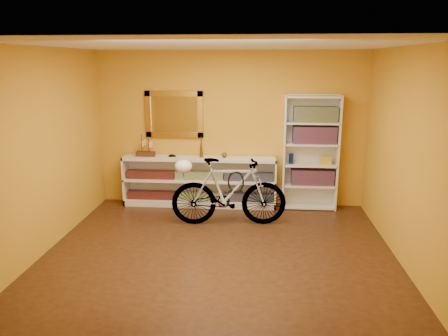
# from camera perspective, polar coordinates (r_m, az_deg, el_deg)

# --- Properties ---
(floor) EXTENTS (4.50, 4.00, 0.01)m
(floor) POSITION_cam_1_polar(r_m,az_deg,el_deg) (5.72, -0.60, -11.05)
(floor) COLOR black
(floor) RESTS_ON ground
(ceiling) EXTENTS (4.50, 4.00, 0.01)m
(ceiling) POSITION_cam_1_polar(r_m,az_deg,el_deg) (5.18, -0.67, 16.11)
(ceiling) COLOR silver
(ceiling) RESTS_ON ground
(back_wall) EXTENTS (4.50, 0.01, 2.60)m
(back_wall) POSITION_cam_1_polar(r_m,az_deg,el_deg) (7.26, 0.86, 5.16)
(back_wall) COLOR #C48A1D
(back_wall) RESTS_ON ground
(left_wall) EXTENTS (0.01, 4.00, 2.60)m
(left_wall) POSITION_cam_1_polar(r_m,az_deg,el_deg) (5.95, -22.83, 2.09)
(left_wall) COLOR #C48A1D
(left_wall) RESTS_ON ground
(right_wall) EXTENTS (0.01, 4.00, 2.60)m
(right_wall) POSITION_cam_1_polar(r_m,az_deg,el_deg) (5.56, 23.18, 1.30)
(right_wall) COLOR #C48A1D
(right_wall) RESTS_ON ground
(gilt_mirror) EXTENTS (0.98, 0.06, 0.78)m
(gilt_mirror) POSITION_cam_1_polar(r_m,az_deg,el_deg) (7.32, -6.65, 7.11)
(gilt_mirror) COLOR olive
(gilt_mirror) RESTS_ON back_wall
(wall_socket) EXTENTS (0.09, 0.02, 0.09)m
(wall_socket) POSITION_cam_1_polar(r_m,az_deg,el_deg) (7.47, 7.73, -2.98)
(wall_socket) COLOR silver
(wall_socket) RESTS_ON back_wall
(console_unit) EXTENTS (2.60, 0.35, 0.85)m
(console_unit) POSITION_cam_1_polar(r_m,az_deg,el_deg) (7.32, -3.29, -1.81)
(console_unit) COLOR silver
(console_unit) RESTS_ON floor
(cd_row_lower) EXTENTS (2.50, 0.13, 0.14)m
(cd_row_lower) POSITION_cam_1_polar(r_m,az_deg,el_deg) (7.37, -3.28, -3.76)
(cd_row_lower) COLOR black
(cd_row_lower) RESTS_ON console_unit
(cd_row_upper) EXTENTS (2.50, 0.13, 0.14)m
(cd_row_upper) POSITION_cam_1_polar(r_m,az_deg,el_deg) (7.27, -3.32, -1.02)
(cd_row_upper) COLOR navy
(cd_row_upper) RESTS_ON console_unit
(model_ship) EXTENTS (0.32, 0.13, 0.38)m
(model_ship) POSITION_cam_1_polar(r_m,az_deg,el_deg) (7.36, -10.44, 2.99)
(model_ship) COLOR #3A1C10
(model_ship) RESTS_ON console_unit
(toy_car) EXTENTS (0.00, 0.00, 0.00)m
(toy_car) POSITION_cam_1_polar(r_m,az_deg,el_deg) (7.29, -6.90, 1.51)
(toy_car) COLOR black
(toy_car) RESTS_ON console_unit
(bronze_ornament) EXTENTS (0.07, 0.07, 0.39)m
(bronze_ornament) POSITION_cam_1_polar(r_m,az_deg,el_deg) (7.17, -3.05, 2.95)
(bronze_ornament) COLOR #523B1C
(bronze_ornament) RESTS_ON console_unit
(decorative_orb) EXTENTS (0.09, 0.09, 0.09)m
(decorative_orb) POSITION_cam_1_polar(r_m,az_deg,el_deg) (7.16, 0.05, 1.73)
(decorative_orb) COLOR #523B1C
(decorative_orb) RESTS_ON console_unit
(bookcase) EXTENTS (0.90, 0.30, 1.90)m
(bookcase) POSITION_cam_1_polar(r_m,az_deg,el_deg) (7.20, 11.42, 1.97)
(bookcase) COLOR silver
(bookcase) RESTS_ON floor
(book_row_a) EXTENTS (0.70, 0.22, 0.26)m
(book_row_a) POSITION_cam_1_polar(r_m,az_deg,el_deg) (7.30, 11.66, -1.15)
(book_row_a) COLOR maroon
(book_row_a) RESTS_ON bookcase
(book_row_b) EXTENTS (0.70, 0.22, 0.28)m
(book_row_b) POSITION_cam_1_polar(r_m,az_deg,el_deg) (7.15, 11.94, 4.35)
(book_row_b) COLOR maroon
(book_row_b) RESTS_ON bookcase
(book_row_c) EXTENTS (0.70, 0.22, 0.25)m
(book_row_c) POSITION_cam_1_polar(r_m,az_deg,el_deg) (7.10, 12.07, 7.02)
(book_row_c) COLOR navy
(book_row_c) RESTS_ON bookcase
(travel_mug) EXTENTS (0.08, 0.08, 0.18)m
(travel_mug) POSITION_cam_1_polar(r_m,az_deg,el_deg) (7.17, 8.92, 1.24)
(travel_mug) COLOR navy
(travel_mug) RESTS_ON bookcase
(red_tin) EXTENTS (0.17, 0.17, 0.17)m
(red_tin) POSITION_cam_1_polar(r_m,az_deg,el_deg) (7.11, 10.02, 6.81)
(red_tin) COLOR maroon
(red_tin) RESTS_ON bookcase
(yellow_bag) EXTENTS (0.18, 0.12, 0.14)m
(yellow_bag) POSITION_cam_1_polar(r_m,az_deg,el_deg) (7.22, 13.38, 0.96)
(yellow_bag) COLOR gold
(yellow_bag) RESTS_ON bookcase
(bicycle) EXTENTS (0.61, 1.79, 1.04)m
(bicycle) POSITION_cam_1_polar(r_m,az_deg,el_deg) (6.42, 0.65, -3.18)
(bicycle) COLOR silver
(bicycle) RESTS_ON floor
(helmet) EXTENTS (0.26, 0.25, 0.20)m
(helmet) POSITION_cam_1_polar(r_m,az_deg,el_deg) (6.34, -5.43, 0.22)
(helmet) COLOR white
(helmet) RESTS_ON bicycle
(u_lock) EXTENTS (0.25, 0.03, 0.25)m
(u_lock) POSITION_cam_1_polar(r_m,az_deg,el_deg) (6.38, 1.59, -1.85)
(u_lock) COLOR black
(u_lock) RESTS_ON bicycle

